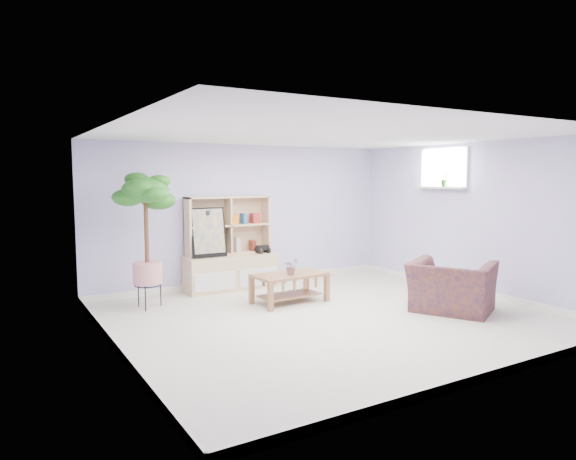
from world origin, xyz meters
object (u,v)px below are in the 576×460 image
floor_tree (147,241)px  armchair (452,283)px  storage_unit (231,243)px  coffee_table (290,288)px

floor_tree → armchair: (3.55, -2.34, -0.57)m
storage_unit → floor_tree: floor_tree is taller
storage_unit → armchair: bearing=-54.7°
storage_unit → coffee_table: (0.36, -1.28, -0.55)m
storage_unit → armchair: (2.02, -2.86, -0.37)m
storage_unit → coffee_table: bearing=-74.2°
coffee_table → storage_unit: bearing=102.0°
storage_unit → floor_tree: (-1.52, -0.52, 0.19)m
coffee_table → floor_tree: 2.17m
storage_unit → coffee_table: size_ratio=1.44×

